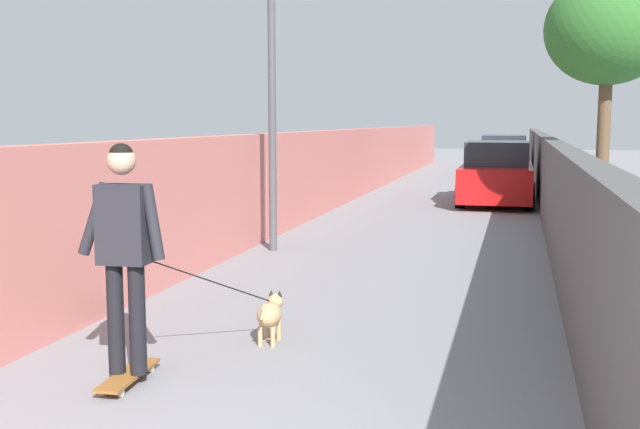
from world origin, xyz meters
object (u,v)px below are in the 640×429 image
person_skateboarder (124,240)px  lamp_post (272,51)px  car_near (497,175)px  car_far (504,158)px  skateboard (128,375)px  dog (270,313)px  tree_right_near (608,31)px

person_skateboarder → lamp_post: bearing=7.7°
car_near → car_far: size_ratio=1.02×
lamp_post → skateboard: size_ratio=5.65×
skateboard → person_skateboarder: bearing=-153.4°
person_skateboarder → car_far: bearing=-6.1°
person_skateboarder → dog: person_skateboarder is taller
tree_right_near → skateboard: bearing=156.1°
lamp_post → car_near: lamp_post is taller
lamp_post → skateboard: bearing=-172.3°
dog → car_far: car_far is taller
lamp_post → car_far: 16.93m
car_far → lamp_post: bearing=168.9°
lamp_post → person_skateboarder: bearing=-172.3°
tree_right_near → person_skateboarder: size_ratio=2.67×
car_near → car_far: (8.46, 0.00, -0.00)m
tree_right_near → car_near: bearing=27.2°
tree_right_near → person_skateboarder: (-10.07, 4.45, -2.58)m
tree_right_near → dog: size_ratio=2.95×
skateboard → car_far: size_ratio=0.20×
skateboard → dog: 1.53m
tree_right_near → car_near: tree_right_near is taller
tree_right_near → car_far: tree_right_near is taller
dog → skateboard: bearing=151.8°
tree_right_near → car_far: (12.45, 2.05, -3.01)m
person_skateboarder → car_near: bearing=-9.7°
person_skateboarder → car_far: size_ratio=0.43×
skateboard → person_skateboarder: 1.07m
tree_right_near → car_far: 12.97m
dog → car_far: (21.18, -1.68, 0.44)m
skateboard → car_near: bearing=-9.7°
skateboard → car_far: car_far is taller
person_skateboarder → tree_right_near: bearing=-23.9°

